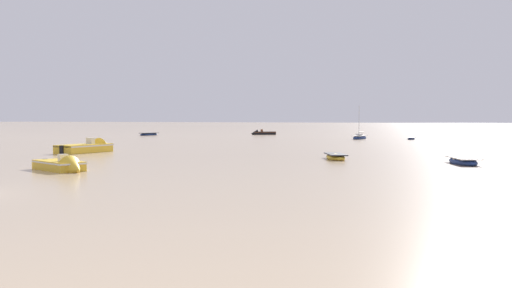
{
  "coord_description": "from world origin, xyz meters",
  "views": [
    {
      "loc": [
        21.24,
        -16.11,
        3.3
      ],
      "look_at": [
        -3.42,
        43.2,
        0.3
      ],
      "focal_mm": 38.59,
      "sensor_mm": 36.0,
      "label": 1
    }
  ],
  "objects_px": {
    "sailboat_moored_1": "(360,137)",
    "motorboat_moored_5": "(261,133)",
    "motorboat_moored_4": "(92,149)",
    "rowboat_moored_4": "(463,161)",
    "rowboat_moored_0": "(149,134)",
    "motorboat_moored_1": "(64,167)",
    "rowboat_moored_1": "(411,139)",
    "rowboat_moored_3": "(336,157)"
  },
  "relations": [
    {
      "from": "motorboat_moored_1",
      "to": "motorboat_moored_5",
      "type": "height_order",
      "value": "motorboat_moored_5"
    },
    {
      "from": "rowboat_moored_3",
      "to": "motorboat_moored_5",
      "type": "height_order",
      "value": "motorboat_moored_5"
    },
    {
      "from": "rowboat_moored_3",
      "to": "rowboat_moored_4",
      "type": "relative_size",
      "value": 0.87
    },
    {
      "from": "rowboat_moored_4",
      "to": "motorboat_moored_5",
      "type": "height_order",
      "value": "motorboat_moored_5"
    },
    {
      "from": "motorboat_moored_1",
      "to": "motorboat_moored_5",
      "type": "bearing_deg",
      "value": 125.62
    },
    {
      "from": "rowboat_moored_1",
      "to": "motorboat_moored_1",
      "type": "xyz_separation_m",
      "value": [
        -13.81,
        -61.46,
        0.1
      ]
    },
    {
      "from": "motorboat_moored_1",
      "to": "rowboat_moored_3",
      "type": "height_order",
      "value": "motorboat_moored_1"
    },
    {
      "from": "rowboat_moored_3",
      "to": "motorboat_moored_5",
      "type": "relative_size",
      "value": 0.81
    },
    {
      "from": "rowboat_moored_4",
      "to": "motorboat_moored_5",
      "type": "xyz_separation_m",
      "value": [
        -40.36,
        60.77,
        0.04
      ]
    },
    {
      "from": "motorboat_moored_1",
      "to": "rowboat_moored_4",
      "type": "bearing_deg",
      "value": 56.4
    },
    {
      "from": "rowboat_moored_1",
      "to": "sailboat_moored_1",
      "type": "xyz_separation_m",
      "value": [
        -7.85,
        -1.19,
        0.11
      ]
    },
    {
      "from": "sailboat_moored_1",
      "to": "rowboat_moored_4",
      "type": "relative_size",
      "value": 1.19
    },
    {
      "from": "motorboat_moored_4",
      "to": "motorboat_moored_1",
      "type": "bearing_deg",
      "value": -140.82
    },
    {
      "from": "sailboat_moored_1",
      "to": "motorboat_moored_4",
      "type": "xyz_separation_m",
      "value": [
        -17.06,
        -44.04,
        0.06
      ]
    },
    {
      "from": "motorboat_moored_5",
      "to": "rowboat_moored_1",
      "type": "bearing_deg",
      "value": 121.02
    },
    {
      "from": "rowboat_moored_3",
      "to": "motorboat_moored_4",
      "type": "bearing_deg",
      "value": 64.89
    },
    {
      "from": "motorboat_moored_1",
      "to": "motorboat_moored_4",
      "type": "distance_m",
      "value": 19.66
    },
    {
      "from": "motorboat_moored_5",
      "to": "sailboat_moored_1",
      "type": "bearing_deg",
      "value": 112.05
    },
    {
      "from": "motorboat_moored_5",
      "to": "rowboat_moored_0",
      "type": "bearing_deg",
      "value": 0.26
    },
    {
      "from": "motorboat_moored_1",
      "to": "sailboat_moored_1",
      "type": "xyz_separation_m",
      "value": [
        5.96,
        60.27,
        0.01
      ]
    },
    {
      "from": "rowboat_moored_1",
      "to": "motorboat_moored_1",
      "type": "height_order",
      "value": "motorboat_moored_1"
    },
    {
      "from": "rowboat_moored_0",
      "to": "motorboat_moored_5",
      "type": "height_order",
      "value": "motorboat_moored_5"
    },
    {
      "from": "rowboat_moored_0",
      "to": "motorboat_moored_1",
      "type": "height_order",
      "value": "motorboat_moored_1"
    },
    {
      "from": "rowboat_moored_1",
      "to": "rowboat_moored_4",
      "type": "relative_size",
      "value": 0.64
    },
    {
      "from": "motorboat_moored_4",
      "to": "motorboat_moored_5",
      "type": "xyz_separation_m",
      "value": [
        -6.31,
        59.83,
        -0.07
      ]
    },
    {
      "from": "sailboat_moored_1",
      "to": "motorboat_moored_5",
      "type": "relative_size",
      "value": 1.11
    },
    {
      "from": "motorboat_moored_1",
      "to": "rowboat_moored_3",
      "type": "bearing_deg",
      "value": 73.72
    },
    {
      "from": "rowboat_moored_0",
      "to": "sailboat_moored_1",
      "type": "bearing_deg",
      "value": 99.47
    },
    {
      "from": "rowboat_moored_0",
      "to": "motorboat_moored_4",
      "type": "bearing_deg",
      "value": 41.58
    },
    {
      "from": "rowboat_moored_3",
      "to": "sailboat_moored_1",
      "type": "relative_size",
      "value": 0.73
    },
    {
      "from": "rowboat_moored_1",
      "to": "sailboat_moored_1",
      "type": "distance_m",
      "value": 7.94
    },
    {
      "from": "rowboat_moored_0",
      "to": "rowboat_moored_1",
      "type": "distance_m",
      "value": 49.77
    },
    {
      "from": "sailboat_moored_1",
      "to": "rowboat_moored_4",
      "type": "distance_m",
      "value": 48.08
    },
    {
      "from": "rowboat_moored_4",
      "to": "motorboat_moored_4",
      "type": "bearing_deg",
      "value": -110.61
    },
    {
      "from": "rowboat_moored_1",
      "to": "motorboat_moored_5",
      "type": "bearing_deg",
      "value": 65.21
    },
    {
      "from": "motorboat_moored_4",
      "to": "rowboat_moored_4",
      "type": "relative_size",
      "value": 1.42
    },
    {
      "from": "motorboat_moored_1",
      "to": "rowboat_moored_4",
      "type": "relative_size",
      "value": 1.09
    },
    {
      "from": "motorboat_moored_1",
      "to": "sailboat_moored_1",
      "type": "bearing_deg",
      "value": 107.07
    },
    {
      "from": "rowboat_moored_1",
      "to": "motorboat_moored_5",
      "type": "xyz_separation_m",
      "value": [
        -31.22,
        14.6,
        0.1
      ]
    },
    {
      "from": "sailboat_moored_1",
      "to": "rowboat_moored_4",
      "type": "bearing_deg",
      "value": 25.71
    },
    {
      "from": "rowboat_moored_1",
      "to": "rowboat_moored_4",
      "type": "xyz_separation_m",
      "value": [
        9.13,
        -46.17,
        0.06
      ]
    },
    {
      "from": "rowboat_moored_4",
      "to": "motorboat_moored_5",
      "type": "relative_size",
      "value": 0.93
    }
  ]
}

